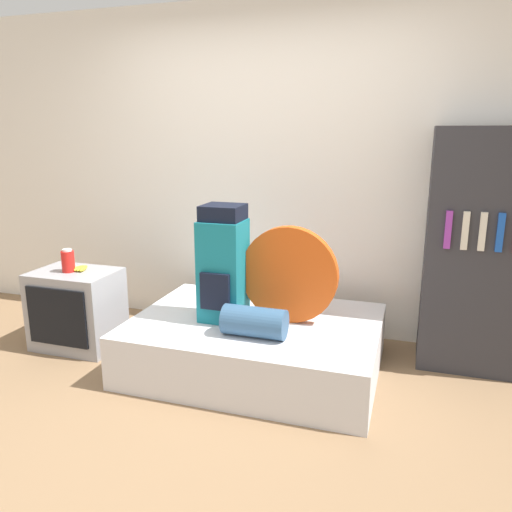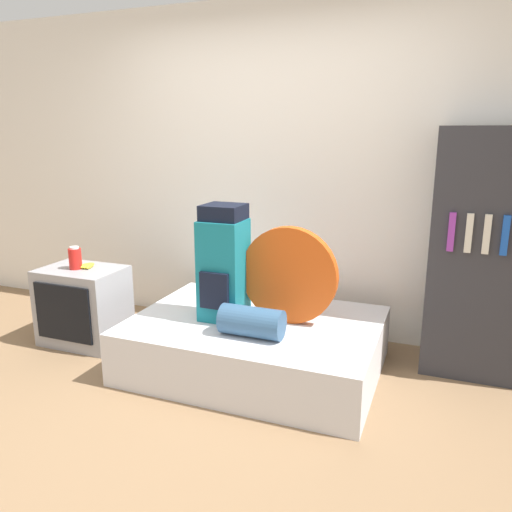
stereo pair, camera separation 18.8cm
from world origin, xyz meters
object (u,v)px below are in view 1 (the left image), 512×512
Objects in this scene: tent_bag at (289,275)px; television at (77,309)px; sleeping_roll at (254,322)px; canister at (68,261)px; backpack at (223,265)px; bookshelf at (484,252)px.

tent_bag reaches higher than television.
sleeping_roll is 2.31× the size of canister.
bookshelf is (1.67, 0.57, 0.08)m from backpack.
tent_bag is 3.77× the size of canister.
sleeping_roll is at bearing -8.20° from television.
tent_bag is at bearing -158.68° from bookshelf.
canister is (-1.23, -0.03, -0.06)m from backpack.
sleeping_roll is at bearing -37.74° from backpack.
tent_bag is 0.40× the size of bookshelf.
backpack is at bearing 0.64° from television.
backpack is at bearing -161.05° from bookshelf.
bookshelf is (1.37, 0.80, 0.37)m from sleeping_roll.
bookshelf reaches higher than sleeping_roll.
sleeping_roll is 0.24× the size of bookshelf.
sleeping_roll is 1.56m from canister.
tent_bag is at bearing 4.09° from canister.
sleeping_roll is 1.52m from television.
television is (-1.64, -0.11, -0.39)m from tent_bag.
canister is (-0.03, -0.01, 0.38)m from television.
sleeping_roll is at bearing -113.46° from tent_bag.
backpack is 1.23m from canister.
tent_bag reaches higher than canister.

